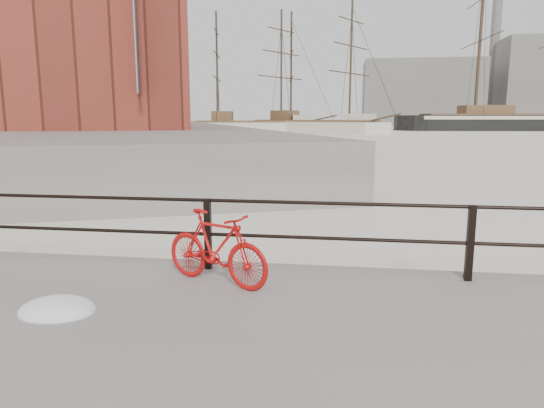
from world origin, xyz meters
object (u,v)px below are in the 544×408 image
at_px(bicycle, 216,248).
at_px(workboat_far, 95,139).
at_px(schooner_left, 255,132).
at_px(schooner_mid, 313,133).

height_order(bicycle, workboat_far, workboat_far).
height_order(schooner_left, workboat_far, schooner_left).
bearing_deg(bicycle, workboat_far, 144.45).
bearing_deg(schooner_left, bicycle, -88.84).
relative_size(schooner_mid, workboat_far, 2.61).
height_order(schooner_mid, workboat_far, schooner_mid).
xyz_separation_m(schooner_mid, workboat_far, (-22.90, -26.15, 0.00)).
bearing_deg(schooner_mid, schooner_left, -157.07).
relative_size(bicycle, schooner_mid, 0.06).
xyz_separation_m(bicycle, schooner_left, (-12.69, 72.76, -0.83)).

